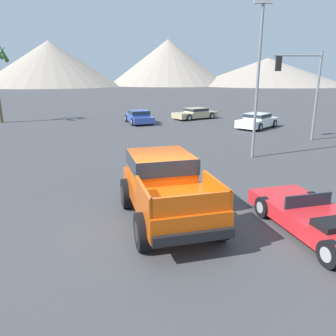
# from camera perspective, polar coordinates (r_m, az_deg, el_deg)

# --- Properties ---
(ground_plane) EXTENTS (320.00, 320.00, 0.00)m
(ground_plane) POSITION_cam_1_polar(r_m,az_deg,el_deg) (9.60, -0.13, -10.41)
(ground_plane) COLOR #424244
(orange_pickup_truck) EXTENTS (3.28, 5.19, 1.90)m
(orange_pickup_truck) POSITION_cam_1_polar(r_m,az_deg,el_deg) (9.89, -0.48, -2.74)
(orange_pickup_truck) COLOR #CC4C0C
(orange_pickup_truck) RESTS_ON ground_plane
(red_convertible_car) EXTENTS (2.93, 4.90, 1.00)m
(red_convertible_car) POSITION_cam_1_polar(r_m,az_deg,el_deg) (9.97, 24.87, -8.39)
(red_convertible_car) COLOR red
(red_convertible_car) RESTS_ON ground_plane
(parked_car_white) EXTENTS (4.19, 4.41, 1.23)m
(parked_car_white) POSITION_cam_1_polar(r_m,az_deg,el_deg) (28.19, 15.32, 7.98)
(parked_car_white) COLOR white
(parked_car_white) RESTS_ON ground_plane
(parked_car_blue) EXTENTS (3.07, 4.51, 1.17)m
(parked_car_blue) POSITION_cam_1_polar(r_m,az_deg,el_deg) (30.12, -5.08, 8.91)
(parked_car_blue) COLOR #334C9E
(parked_car_blue) RESTS_ON ground_plane
(parked_car_tan) EXTENTS (4.78, 3.98, 1.08)m
(parked_car_tan) POSITION_cam_1_polar(r_m,az_deg,el_deg) (33.10, 4.81, 9.48)
(parked_car_tan) COLOR tan
(parked_car_tan) RESTS_ON ground_plane
(traffic_light_main) EXTENTS (3.13, 0.38, 5.68)m
(traffic_light_main) POSITION_cam_1_polar(r_m,az_deg,el_deg) (23.46, 22.09, 14.02)
(traffic_light_main) COLOR slate
(traffic_light_main) RESTS_ON ground_plane
(street_lamp_post) EXTENTS (0.90, 0.24, 7.70)m
(street_lamp_post) POSITION_cam_1_polar(r_m,az_deg,el_deg) (17.62, 15.53, 16.58)
(street_lamp_post) COLOR slate
(street_lamp_post) RESTS_ON ground_plane
(distant_mountain_range) EXTENTS (139.63, 66.50, 18.07)m
(distant_mountain_range) POSITION_cam_1_polar(r_m,az_deg,el_deg) (135.32, -0.95, 17.36)
(distant_mountain_range) COLOR gray
(distant_mountain_range) RESTS_ON ground_plane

